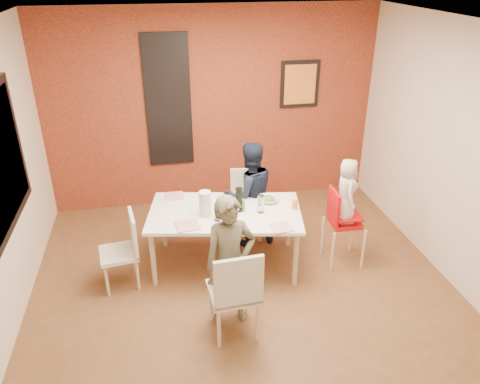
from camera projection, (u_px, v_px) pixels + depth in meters
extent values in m
plane|color=brown|center=(245.00, 292.00, 5.00)|extent=(4.50, 4.50, 0.00)
cube|color=silver|center=(247.00, 27.00, 3.79)|extent=(4.50, 4.50, 0.02)
cube|color=beige|center=(213.00, 109.00, 6.37)|extent=(4.50, 0.02, 2.70)
cube|color=beige|center=(332.00, 357.00, 2.42)|extent=(4.50, 0.02, 2.70)
cube|color=beige|center=(462.00, 160.00, 4.77)|extent=(0.02, 4.50, 2.70)
cube|color=maroon|center=(213.00, 110.00, 6.35)|extent=(4.50, 0.02, 2.70)
cube|color=#B5BDC5|center=(168.00, 102.00, 6.17)|extent=(0.55, 0.03, 1.70)
cube|color=black|center=(168.00, 102.00, 6.17)|extent=(0.60, 0.03, 1.76)
cube|color=black|center=(300.00, 84.00, 6.40)|extent=(0.54, 0.03, 0.64)
cube|color=orange|center=(300.00, 84.00, 6.39)|extent=(0.44, 0.01, 0.54)
cube|color=white|center=(225.00, 213.00, 5.17)|extent=(1.81, 1.22, 0.04)
cylinder|color=tan|center=(153.00, 259.00, 4.97)|extent=(0.06, 0.06, 0.66)
cylinder|color=tan|center=(164.00, 222.00, 5.67)|extent=(0.06, 0.06, 0.66)
cylinder|color=tan|center=(296.00, 259.00, 4.98)|extent=(0.06, 0.06, 0.66)
cylinder|color=tan|center=(289.00, 222.00, 5.67)|extent=(0.06, 0.06, 0.66)
cube|color=beige|center=(233.00, 292.00, 4.30)|extent=(0.47, 0.47, 0.05)
cube|color=beige|center=(239.00, 283.00, 4.01)|extent=(0.44, 0.07, 0.50)
cylinder|color=beige|center=(247.00, 296.00, 4.60)|extent=(0.04, 0.04, 0.43)
cylinder|color=beige|center=(257.00, 321.00, 4.29)|extent=(0.04, 0.04, 0.43)
cylinder|color=beige|center=(211.00, 303.00, 4.52)|extent=(0.04, 0.04, 0.43)
cylinder|color=beige|center=(219.00, 328.00, 4.21)|extent=(0.04, 0.04, 0.43)
cube|color=white|center=(247.00, 207.00, 5.86)|extent=(0.44, 0.44, 0.04)
cube|color=white|center=(246.00, 185.00, 5.92)|extent=(0.39, 0.09, 0.45)
cylinder|color=beige|center=(235.00, 228.00, 5.81)|extent=(0.03, 0.03, 0.39)
cylinder|color=beige|center=(234.00, 215.00, 6.09)|extent=(0.03, 0.03, 0.39)
cylinder|color=beige|center=(260.00, 227.00, 5.82)|extent=(0.03, 0.03, 0.39)
cylinder|color=beige|center=(258.00, 215.00, 6.11)|extent=(0.03, 0.03, 0.39)
cube|color=white|center=(119.00, 253.00, 4.95)|extent=(0.44, 0.44, 0.04)
cube|color=white|center=(133.00, 233.00, 4.90)|extent=(0.09, 0.39, 0.44)
cylinder|color=beige|center=(105.00, 264.00, 5.13)|extent=(0.03, 0.03, 0.38)
cylinder|color=beige|center=(134.00, 259.00, 5.22)|extent=(0.03, 0.03, 0.38)
cylinder|color=beige|center=(107.00, 281.00, 4.86)|extent=(0.03, 0.03, 0.38)
cylinder|color=beige|center=(138.00, 275.00, 4.95)|extent=(0.03, 0.03, 0.38)
cube|color=red|center=(345.00, 222.00, 5.29)|extent=(0.33, 0.33, 0.05)
cube|color=red|center=(334.00, 206.00, 5.17)|extent=(0.04, 0.32, 0.38)
cube|color=red|center=(345.00, 215.00, 5.25)|extent=(0.33, 0.33, 0.02)
cylinder|color=beige|center=(363.00, 250.00, 5.28)|extent=(0.03, 0.03, 0.50)
cylinder|color=beige|center=(333.00, 252.00, 5.23)|extent=(0.03, 0.03, 0.50)
cylinder|color=beige|center=(351.00, 233.00, 5.60)|extent=(0.03, 0.03, 0.50)
cylinder|color=beige|center=(322.00, 236.00, 5.55)|extent=(0.03, 0.03, 0.50)
imported|color=brown|center=(230.00, 262.00, 4.34)|extent=(0.53, 0.38, 1.34)
imported|color=black|center=(250.00, 194.00, 5.61)|extent=(0.72, 0.61, 1.32)
imported|color=beige|center=(347.00, 191.00, 5.11)|extent=(0.28, 0.39, 0.74)
cube|color=white|center=(187.00, 226.00, 4.87)|extent=(0.27, 0.27, 0.01)
cube|color=white|center=(234.00, 197.00, 5.44)|extent=(0.31, 0.31, 0.01)
cube|color=white|center=(282.00, 227.00, 4.84)|extent=(0.23, 0.23, 0.01)
cube|color=white|center=(174.00, 196.00, 5.47)|extent=(0.22, 0.22, 0.01)
imported|color=silver|center=(228.00, 212.00, 5.09)|extent=(0.29, 0.29, 0.06)
imported|color=white|center=(268.00, 200.00, 5.35)|extent=(0.28, 0.28, 0.06)
cylinder|color=black|center=(239.00, 200.00, 5.10)|extent=(0.07, 0.07, 0.28)
cylinder|color=silver|center=(218.00, 212.00, 4.94)|extent=(0.07, 0.07, 0.20)
cylinder|color=silver|center=(261.00, 204.00, 5.10)|extent=(0.07, 0.07, 0.21)
cylinder|color=white|center=(205.00, 204.00, 5.01)|extent=(0.13, 0.13, 0.29)
cylinder|color=red|center=(238.00, 205.00, 5.12)|extent=(0.04, 0.04, 0.16)
cylinder|color=#357527|center=(243.00, 206.00, 5.12)|extent=(0.03, 0.03, 0.13)
cylinder|color=brown|center=(231.00, 202.00, 5.20)|extent=(0.04, 0.04, 0.15)
cylinder|color=orange|center=(295.00, 205.00, 5.18)|extent=(0.06, 0.06, 0.11)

